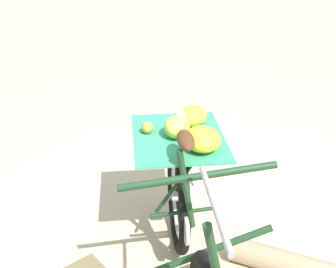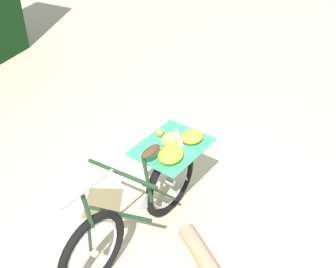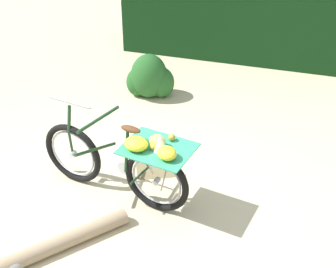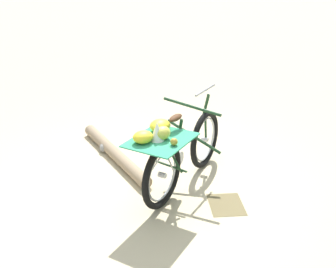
{
  "view_description": "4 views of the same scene",
  "coord_description": "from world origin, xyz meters",
  "views": [
    {
      "loc": [
        1.45,
        -1.48,
        1.94
      ],
      "look_at": [
        -0.25,
        -0.05,
        0.83
      ],
      "focal_mm": 46.04,
      "sensor_mm": 36.0,
      "label": 1
    },
    {
      "loc": [
        2.95,
        0.13,
        3.22
      ],
      "look_at": [
        -0.27,
        0.01,
        0.9
      ],
      "focal_mm": 47.75,
      "sensor_mm": 36.0,
      "label": 2
    },
    {
      "loc": [
        0.11,
        3.98,
        3.5
      ],
      "look_at": [
        -0.37,
        -0.06,
        0.87
      ],
      "focal_mm": 52.85,
      "sensor_mm": 36.0,
      "label": 3
    },
    {
      "loc": [
        -3.8,
        0.26,
        2.36
      ],
      "look_at": [
        -0.26,
        -0.03,
        0.83
      ],
      "focal_mm": 41.87,
      "sensor_mm": 36.0,
      "label": 4
    }
  ],
  "objects": [
    {
      "name": "ground_plane",
      "position": [
        0.0,
        0.0,
        0.0
      ],
      "size": [
        60.0,
        60.0,
        0.0
      ],
      "primitive_type": "plane",
      "color": "beige"
    },
    {
      "name": "fallen_log",
      "position": [
        0.93,
        0.6,
        0.08
      ],
      "size": [
        1.73,
        0.95,
        0.15
      ],
      "primitive_type": "cylinder",
      "rotation": [
        0.0,
        1.57,
        0.45
      ],
      "color": "#9E8466",
      "rests_on": "ground_plane"
    },
    {
      "name": "bicycle",
      "position": [
        0.09,
        -0.19,
        0.49
      ],
      "size": [
        1.64,
        1.26,
        1.03
      ],
      "rotation": [
        0.0,
        0.0,
        -0.6
      ],
      "color": "black",
      "rests_on": "ground_plane"
    },
    {
      "name": "leaf_litter_patch",
      "position": [
        -0.29,
        -0.65,
        0.0
      ],
      "size": [
        0.44,
        0.36,
        0.01
      ],
      "primitive_type": "cube",
      "color": "olive",
      "rests_on": "ground_plane"
    },
    {
      "name": "path_stone",
      "position": [
        1.15,
        0.72,
        0.06
      ],
      "size": [
        0.21,
        0.17,
        0.13
      ],
      "primitive_type": "ellipsoid",
      "color": "gray",
      "rests_on": "ground_plane"
    }
  ]
}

